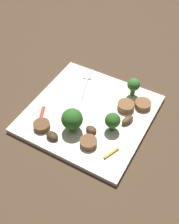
{
  "coord_description": "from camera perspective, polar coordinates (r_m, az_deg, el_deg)",
  "views": [
    {
      "loc": [
        -0.36,
        -0.2,
        0.47
      ],
      "look_at": [
        0.0,
        0.0,
        0.01
      ],
      "focal_mm": 46.87,
      "sensor_mm": 36.0,
      "label": 1
    }
  ],
  "objects": [
    {
      "name": "sausage_slice_0",
      "position": [
        0.6,
        -9.3,
        -2.63
      ],
      "size": [
        0.04,
        0.04,
        0.01
      ],
      "primitive_type": "cylinder",
      "rotation": [
        0.0,
        0.0,
        1.89
      ],
      "color": "brown",
      "rests_on": "plate"
    },
    {
      "name": "plate",
      "position": [
        0.63,
        0.0,
        -0.33
      ],
      "size": [
        0.25,
        0.25,
        0.01
      ],
      "primitive_type": "cube",
      "color": "white",
      "rests_on": "ground_plane"
    },
    {
      "name": "sausage_slice_3",
      "position": [
        0.64,
        10.36,
        1.44
      ],
      "size": [
        0.04,
        0.04,
        0.01
      ],
      "primitive_type": "cylinder",
      "rotation": [
        0.0,
        0.0,
        3.09
      ],
      "color": "brown",
      "rests_on": "plate"
    },
    {
      "name": "fork",
      "position": [
        0.67,
        -1.14,
        4.21
      ],
      "size": [
        0.17,
        0.07,
        0.0
      ],
      "rotation": [
        0.0,
        0.0,
        0.33
      ],
      "color": "silver",
      "rests_on": "plate"
    },
    {
      "name": "sausage_slice_2",
      "position": [
        0.56,
        -0.22,
        -5.97
      ],
      "size": [
        0.04,
        0.04,
        0.01
      ],
      "primitive_type": "cylinder",
      "rotation": [
        0.0,
        0.0,
        2.9
      ],
      "color": "brown",
      "rests_on": "plate"
    },
    {
      "name": "broccoli_floret_2",
      "position": [
        0.65,
        8.59,
        5.2
      ],
      "size": [
        0.03,
        0.03,
        0.05
      ],
      "color": "#408630",
      "rests_on": "plate"
    },
    {
      "name": "broccoli_floret_1",
      "position": [
        0.57,
        4.53,
        -1.71
      ],
      "size": [
        0.03,
        0.03,
        0.04
      ],
      "color": "#347525",
      "rests_on": "plate"
    },
    {
      "name": "pepper_strip_1",
      "position": [
        0.56,
        4.27,
        -8.02
      ],
      "size": [
        0.03,
        0.02,
        0.0
      ],
      "primitive_type": "cube",
      "rotation": [
        0.0,
        0.0,
        2.76
      ],
      "color": "orange",
      "rests_on": "plate"
    },
    {
      "name": "mushroom_2",
      "position": [
        0.58,
        0.34,
        -3.45
      ],
      "size": [
        0.02,
        0.02,
        0.01
      ],
      "primitive_type": "ellipsoid",
      "rotation": [
        0.0,
        0.0,
        1.47
      ],
      "color": "#4C331E",
      "rests_on": "plate"
    },
    {
      "name": "pepper_strip_2",
      "position": [
        0.63,
        -9.25,
        -0.33
      ],
      "size": [
        0.04,
        0.02,
        0.0
      ],
      "primitive_type": "cube",
      "rotation": [
        0.0,
        0.0,
        3.57
      ],
      "color": "red",
      "rests_on": "plate"
    },
    {
      "name": "ground_plane",
      "position": [
        0.63,
        0.0,
        -0.66
      ],
      "size": [
        1.4,
        1.4,
        0.0
      ],
      "primitive_type": "plane",
      "color": "#4C3826"
    },
    {
      "name": "sausage_slice_1",
      "position": [
        0.63,
        7.1,
        1.14
      ],
      "size": [
        0.05,
        0.05,
        0.01
      ],
      "primitive_type": "cylinder",
      "rotation": [
        0.0,
        0.0,
        1.24
      ],
      "color": "brown",
      "rests_on": "plate"
    },
    {
      "name": "mushroom_0",
      "position": [
        0.6,
        7.42,
        -1.58
      ],
      "size": [
        0.03,
        0.02,
        0.01
      ],
      "primitive_type": "ellipsoid",
      "rotation": [
        0.0,
        0.0,
        5.93
      ],
      "color": "brown",
      "rests_on": "plate"
    },
    {
      "name": "mushroom_1",
      "position": [
        0.58,
        -7.3,
        -4.63
      ],
      "size": [
        0.02,
        0.03,
        0.01
      ],
      "primitive_type": "ellipsoid",
      "rotation": [
        0.0,
        0.0,
        4.56
      ],
      "color": "#422B19",
      "rests_on": "plate"
    },
    {
      "name": "broccoli_floret_0",
      "position": [
        0.57,
        -3.42,
        -1.4
      ],
      "size": [
        0.04,
        0.04,
        0.05
      ],
      "color": "#347525",
      "rests_on": "plate"
    }
  ]
}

